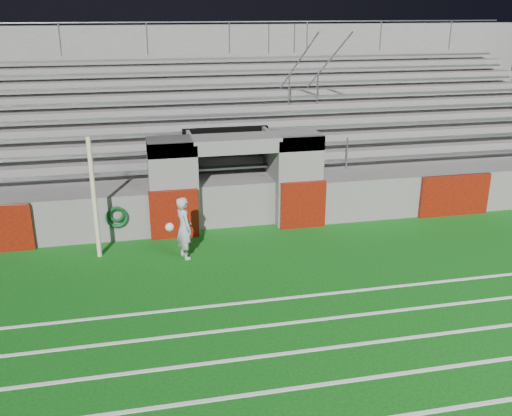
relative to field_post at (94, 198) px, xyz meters
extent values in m
plane|color=#0D5010|center=(3.76, -2.13, -1.53)|extent=(90.00, 90.00, 0.00)
cylinder|color=beige|center=(0.00, 0.00, 0.00)|extent=(0.12, 0.12, 3.07)
cube|color=white|center=(3.76, -6.13, -1.53)|extent=(28.00, 0.09, 0.01)
cube|color=white|center=(3.76, -5.13, -1.53)|extent=(28.00, 0.09, 0.01)
cube|color=white|center=(3.76, -4.13, -1.53)|extent=(28.00, 0.09, 0.01)
cube|color=white|center=(3.76, -3.13, -1.53)|extent=(28.00, 0.09, 0.01)
cube|color=#615E5C|center=(11.46, 1.04, -0.91)|extent=(10.60, 0.35, 1.25)
cube|color=#615E5C|center=(1.96, 1.37, -0.23)|extent=(1.20, 1.00, 2.60)
cube|color=#615E5C|center=(5.56, 1.37, -0.23)|extent=(1.20, 1.00, 2.60)
cube|color=black|center=(3.76, 3.07, -0.28)|extent=(2.60, 0.20, 2.50)
cube|color=#615E5C|center=(2.61, 1.97, -0.28)|extent=(0.10, 2.20, 2.50)
cube|color=#615E5C|center=(4.91, 1.97, -0.28)|extent=(0.10, 2.20, 2.50)
cube|color=#615E5C|center=(3.76, 1.37, 0.87)|extent=(4.80, 1.00, 0.40)
cube|color=#615E5C|center=(3.76, 5.22, -0.38)|extent=(26.00, 8.00, 0.20)
cube|color=#615E5C|center=(3.76, 5.22, -1.01)|extent=(26.00, 8.00, 1.05)
cube|color=#520F07|center=(1.96, 0.81, -0.86)|extent=(1.30, 0.15, 1.35)
cube|color=#520F07|center=(5.56, 0.81, -0.86)|extent=(1.30, 0.15, 1.35)
cube|color=#520F07|center=(10.26, 0.81, -0.91)|extent=(2.20, 0.15, 1.25)
cube|color=gray|center=(3.76, 2.29, -0.06)|extent=(23.00, 0.28, 0.06)
cube|color=#615E5C|center=(3.76, 3.14, -0.09)|extent=(24.00, 0.75, 0.38)
cube|color=gray|center=(3.76, 3.04, 0.32)|extent=(23.00, 0.28, 0.06)
cube|color=#615E5C|center=(3.76, 3.89, 0.10)|extent=(24.00, 0.75, 0.76)
cube|color=gray|center=(3.76, 3.79, 0.70)|extent=(23.00, 0.28, 0.06)
cube|color=#615E5C|center=(3.76, 4.64, 0.29)|extent=(24.00, 0.75, 1.14)
cube|color=gray|center=(3.76, 4.54, 1.08)|extent=(23.00, 0.28, 0.06)
cube|color=#615E5C|center=(3.76, 5.39, 0.48)|extent=(24.00, 0.75, 1.52)
cube|color=gray|center=(3.76, 5.29, 1.46)|extent=(23.00, 0.28, 0.06)
cube|color=#615E5C|center=(3.76, 6.14, 0.67)|extent=(24.00, 0.75, 1.90)
cube|color=gray|center=(3.76, 6.04, 1.84)|extent=(23.00, 0.28, 0.06)
cube|color=#615E5C|center=(3.76, 6.89, 0.86)|extent=(24.00, 0.75, 2.28)
cube|color=gray|center=(3.76, 6.79, 2.22)|extent=(23.00, 0.28, 0.06)
cube|color=#615E5C|center=(3.76, 7.64, 1.05)|extent=(24.00, 0.75, 2.66)
cube|color=gray|center=(3.76, 7.54, 2.60)|extent=(23.00, 0.28, 0.06)
cube|color=#615E5C|center=(3.76, 8.32, 1.11)|extent=(26.00, 0.60, 5.29)
cylinder|color=#A5A8AD|center=(6.26, 2.02, 0.22)|extent=(0.05, 0.05, 1.00)
cylinder|color=#A5A8AD|center=(6.26, 5.02, 1.74)|extent=(0.05, 0.05, 1.00)
cylinder|color=#A5A8AD|center=(6.26, 8.02, 3.26)|extent=(0.05, 0.05, 1.00)
cylinder|color=#A5A8AD|center=(6.26, 5.02, 2.24)|extent=(0.05, 6.02, 3.08)
cylinder|color=#A5A8AD|center=(7.26, 2.02, 0.22)|extent=(0.05, 0.05, 1.00)
cylinder|color=#A5A8AD|center=(7.26, 5.02, 1.74)|extent=(0.05, 0.05, 1.00)
cylinder|color=#A5A8AD|center=(7.26, 8.02, 3.26)|extent=(0.05, 0.05, 1.00)
cylinder|color=#A5A8AD|center=(7.26, 5.02, 2.24)|extent=(0.05, 6.02, 3.08)
cylinder|color=#A5A8AD|center=(-1.24, 8.02, 3.31)|extent=(0.05, 0.05, 1.10)
cylinder|color=#A5A8AD|center=(1.76, 8.02, 3.31)|extent=(0.05, 0.05, 1.10)
cylinder|color=#A5A8AD|center=(4.76, 8.02, 3.31)|extent=(0.05, 0.05, 1.10)
cylinder|color=#A5A8AD|center=(7.76, 8.02, 3.31)|extent=(0.05, 0.05, 1.10)
cylinder|color=#A5A8AD|center=(10.76, 8.02, 3.31)|extent=(0.05, 0.05, 1.10)
cylinder|color=#A5A8AD|center=(13.76, 8.02, 3.31)|extent=(0.05, 0.05, 1.10)
cylinder|color=#A5A8AD|center=(3.76, 8.02, 3.86)|extent=(24.00, 0.05, 0.05)
imported|color=#A3A7AC|center=(2.10, -0.54, -0.74)|extent=(0.54, 0.67, 1.59)
sphere|color=white|center=(1.74, -0.73, -0.62)|extent=(0.21, 0.21, 0.21)
torus|color=#0C401C|center=(0.46, 0.82, -0.83)|extent=(0.60, 0.11, 0.60)
torus|color=#0B3A15|center=(0.46, 0.77, -0.72)|extent=(0.44, 0.08, 0.44)
camera|label=1|loc=(1.07, -13.67, 4.43)|focal=40.00mm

